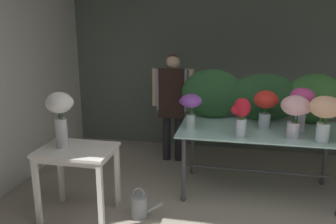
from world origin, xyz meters
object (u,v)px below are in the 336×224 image
Objects in this scene: florist at (173,97)px; vase_peach_tulips at (325,112)px; vase_fuchsia_anemones at (302,102)px; display_table_glass at (259,138)px; vase_crimson_freesia at (241,115)px; side_table_white at (77,158)px; vase_blush_ranunculus at (295,110)px; vase_scarlet_lilies at (266,105)px; vase_white_roses_tall at (60,112)px; watering_can at (140,206)px; vase_violet_snapdragons at (191,106)px.

florist is 2.16m from vase_peach_tulips.
display_table_glass is at bearing -173.33° from vase_fuchsia_anemones.
vase_peach_tulips is at bearing 0.76° from vase_crimson_freesia.
side_table_white is 2.61m from vase_peach_tulips.
vase_blush_ranunculus is at bearing -109.96° from vase_fuchsia_anemones.
vase_blush_ranunculus reaches higher than vase_scarlet_lilies.
vase_fuchsia_anemones reaches higher than vase_crimson_freesia.
vase_fuchsia_anemones is (0.45, 0.05, 0.46)m from display_table_glass.
vase_blush_ranunculus is 2.46m from vase_white_roses_tall.
vase_white_roses_tall is at bearing -162.78° from vase_crimson_freesia.
display_table_glass reaches higher than watering_can.
vase_white_roses_tall reaches higher than vase_violet_snapdragons.
side_table_white is 2.58m from vase_fuchsia_anemones.
vase_crimson_freesia is 0.75× the size of vase_white_roses_tall.
vase_white_roses_tall reaches higher than watering_can.
vase_white_roses_tall is (-2.09, -0.93, 0.05)m from vase_scarlet_lilies.
vase_violet_snapdragons is at bearing 173.01° from vase_peach_tulips.
vase_blush_ranunculus is 1.34× the size of watering_can.
florist is 3.79× the size of vase_violet_snapdragons.
vase_crimson_freesia reaches higher than side_table_white.
florist reaches higher than vase_fuchsia_anemones.
vase_peach_tulips is 0.84× the size of vase_white_roses_tall.
display_table_glass is at bearing 25.99° from side_table_white.
vase_peach_tulips is at bearing -14.55° from vase_blush_ranunculus.
vase_scarlet_lilies is (0.04, 0.01, 0.41)m from display_table_glass.
side_table_white is 1.31× the size of vase_white_roses_tall.
vase_blush_ranunculus is at bearing 8.63° from vase_crimson_freesia.
vase_crimson_freesia is 1.25× the size of watering_can.
display_table_glass is 4.52× the size of vase_violet_snapdragons.
vase_scarlet_lilies is 0.67m from vase_peach_tulips.
display_table_glass is 2.46× the size of side_table_white.
vase_violet_snapdragons is at bearing -167.70° from display_table_glass.
side_table_white is at bearing -161.27° from vase_crimson_freesia.
display_table_glass is at bearing 57.15° from vase_crimson_freesia.
vase_crimson_freesia is (0.97, -1.17, 0.09)m from florist.
vase_fuchsia_anemones reaches higher than vase_violet_snapdragons.
side_table_white is 2.19× the size of watering_can.
side_table_white is at bearing -111.52° from florist.
vase_fuchsia_anemones reaches higher than display_table_glass.
vase_scarlet_lilies is at bearing 147.59° from vase_peach_tulips.
vase_fuchsia_anemones is 0.80m from vase_crimson_freesia.
vase_crimson_freesia is at bearing 24.79° from watering_can.
vase_violet_snapdragons is at bearing -67.75° from florist.
vase_scarlet_lilies reaches higher than vase_crimson_freesia.
watering_can is (-0.45, -0.66, -0.98)m from vase_violet_snapdragons.
vase_fuchsia_anemones is 2.17m from watering_can.
watering_can is (0.64, 0.09, -0.54)m from side_table_white.
vase_violet_snapdragons is 0.85× the size of vase_peach_tulips.
side_table_white is at bearing -157.38° from vase_fuchsia_anemones.
vase_fuchsia_anemones is 0.43m from vase_peach_tulips.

